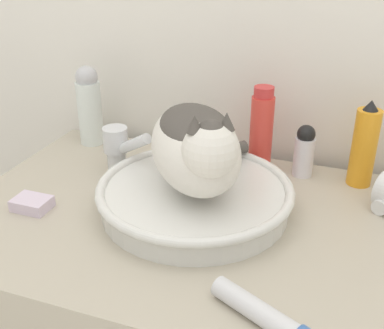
% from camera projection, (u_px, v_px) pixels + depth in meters
% --- Properties ---
extents(wall_back, '(8.00, 0.05, 2.40)m').
position_uv_depth(wall_back, '(256.00, 5.00, 1.10)').
color(wall_back, silver).
rests_on(wall_back, ground_plane).
extents(sink_basin, '(0.39, 0.39, 0.06)m').
position_uv_depth(sink_basin, '(195.00, 195.00, 0.96)').
color(sink_basin, silver).
rests_on(sink_basin, vanity_counter).
extents(cat, '(0.29, 0.35, 0.19)m').
position_uv_depth(cat, '(197.00, 144.00, 0.90)').
color(cat, silver).
rests_on(cat, sink_basin).
extents(faucet, '(0.14, 0.09, 0.13)m').
position_uv_depth(faucet, '(119.00, 147.00, 1.09)').
color(faucet, silver).
rests_on(faucet, vanity_counter).
extents(deodorant_stick, '(0.05, 0.05, 0.12)m').
position_uv_depth(deodorant_stick, '(304.00, 151.00, 1.09)').
color(deodorant_stick, silver).
rests_on(deodorant_stick, vanity_counter).
extents(lotion_bottle_white, '(0.06, 0.06, 0.21)m').
position_uv_depth(lotion_bottle_white, '(89.00, 106.00, 1.24)').
color(lotion_bottle_white, silver).
rests_on(lotion_bottle_white, vanity_counter).
extents(spray_bottle_trigger, '(0.05, 0.05, 0.20)m').
position_uv_depth(spray_bottle_trigger, '(364.00, 146.00, 1.04)').
color(spray_bottle_trigger, orange).
rests_on(spray_bottle_trigger, vanity_counter).
extents(shampoo_bottle_tall, '(0.05, 0.05, 0.20)m').
position_uv_depth(shampoo_bottle_tall, '(261.00, 130.00, 1.10)').
color(shampoo_bottle_tall, '#DB3D33').
rests_on(shampoo_bottle_tall, vanity_counter).
extents(cream_tube, '(0.16, 0.10, 0.04)m').
position_uv_depth(cream_tube, '(261.00, 314.00, 0.69)').
color(cream_tube, silver).
rests_on(cream_tube, vanity_counter).
extents(soap_bar, '(0.07, 0.05, 0.02)m').
position_uv_depth(soap_bar, '(32.00, 204.00, 0.97)').
color(soap_bar, silver).
rests_on(soap_bar, vanity_counter).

